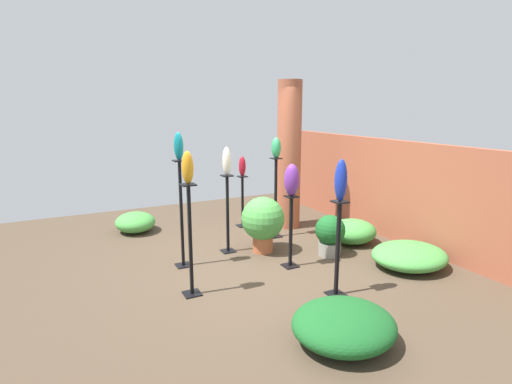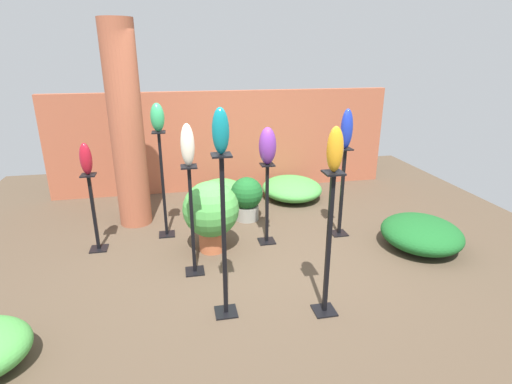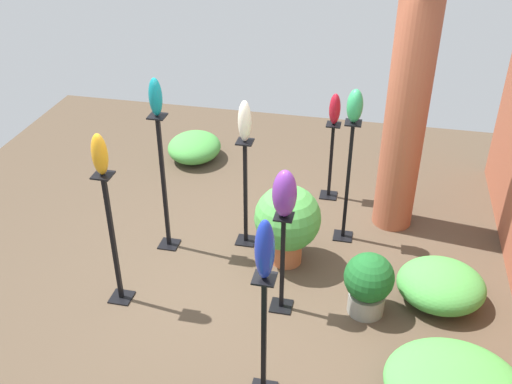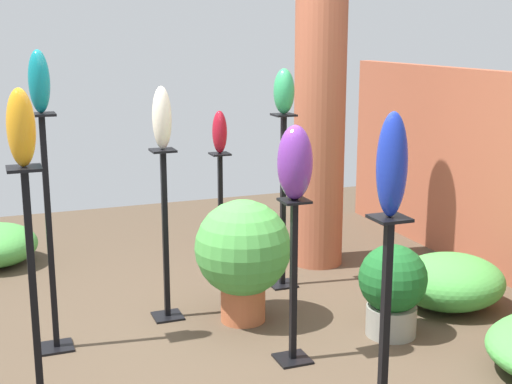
{
  "view_description": "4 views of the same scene",
  "coord_description": "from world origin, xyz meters",
  "views": [
    {
      "loc": [
        4.68,
        -2.44,
        2.19
      ],
      "look_at": [
        -0.3,
        0.06,
        0.98
      ],
      "focal_mm": 28.0,
      "sensor_mm": 36.0,
      "label": 1
    },
    {
      "loc": [
        -0.79,
        -4.05,
        2.26
      ],
      "look_at": [
        0.08,
        0.21,
        0.71
      ],
      "focal_mm": 28.0,
      "sensor_mm": 36.0,
      "label": 2
    },
    {
      "loc": [
        4.33,
        0.98,
        3.77
      ],
      "look_at": [
        0.06,
        0.05,
        1.09
      ],
      "focal_mm": 42.0,
      "sensor_mm": 36.0,
      "label": 3
    },
    {
      "loc": [
        3.89,
        -1.31,
        1.96
      ],
      "look_at": [
        0.03,
        0.17,
        1.02
      ],
      "focal_mm": 50.0,
      "sensor_mm": 36.0,
      "label": 4
    }
  ],
  "objects": [
    {
      "name": "potted_plant_walkway_edge",
      "position": [
        0.13,
        1.08,
        0.33
      ],
      "size": [
        0.45,
        0.45,
        0.61
      ],
      "color": "gray",
      "rests_on": "ground"
    },
    {
      "name": "pedestal_cobalt",
      "position": [
        1.21,
        0.36,
        0.52
      ],
      "size": [
        0.2,
        0.2,
        1.14
      ],
      "color": "black",
      "rests_on": "ground"
    },
    {
      "name": "ground_plane",
      "position": [
        0.0,
        0.0,
        0.0
      ],
      "size": [
        8.0,
        8.0,
        0.0
      ],
      "primitive_type": "plane",
      "color": "#4C3D2D"
    },
    {
      "name": "art_vase_ruby",
      "position": [
        -1.78,
        0.53,
        1.12
      ],
      "size": [
        0.13,
        0.13,
        0.36
      ],
      "primitive_type": "ellipsoid",
      "color": "maroon",
      "rests_on": "pedestal_ruby"
    },
    {
      "name": "pedestal_teal",
      "position": [
        -0.45,
        -1.0,
        0.69
      ],
      "size": [
        0.2,
        0.2,
        1.49
      ],
      "color": "black",
      "rests_on": "ground"
    },
    {
      "name": "art_vase_violet",
      "position": [
        0.24,
        0.33,
        1.22
      ],
      "size": [
        0.2,
        0.21,
        0.43
      ],
      "primitive_type": "ellipsoid",
      "color": "#6B2D8C",
      "rests_on": "pedestal_violet"
    },
    {
      "name": "potted_plant_mid_left",
      "position": [
        -0.44,
        0.26,
        0.49
      ],
      "size": [
        0.65,
        0.65,
        0.85
      ],
      "color": "#B25B38",
      "rests_on": "ground"
    },
    {
      "name": "pedestal_violet",
      "position": [
        0.24,
        0.33,
        0.46
      ],
      "size": [
        0.2,
        0.2,
        1.01
      ],
      "color": "black",
      "rests_on": "ground"
    },
    {
      "name": "art_vase_ivory",
      "position": [
        -0.68,
        -0.22,
        1.4
      ],
      "size": [
        0.13,
        0.13,
        0.42
      ],
      "primitive_type": "ellipsoid",
      "color": "beige",
      "rests_on": "pedestal_ivory"
    },
    {
      "name": "pedestal_jade",
      "position": [
        -0.98,
        0.78,
        0.62
      ],
      "size": [
        0.2,
        0.2,
        1.35
      ],
      "color": "black",
      "rests_on": "ground"
    },
    {
      "name": "art_vase_amber",
      "position": [
        0.44,
        -1.15,
        1.52
      ],
      "size": [
        0.13,
        0.13,
        0.37
      ],
      "primitive_type": "ellipsoid",
      "color": "orange",
      "rests_on": "pedestal_amber"
    },
    {
      "name": "pedestal_ruby",
      "position": [
        -1.78,
        0.53,
        0.43
      ],
      "size": [
        0.2,
        0.2,
        0.94
      ],
      "color": "black",
      "rests_on": "ground"
    },
    {
      "name": "pedestal_amber",
      "position": [
        0.44,
        -1.15,
        0.61
      ],
      "size": [
        0.2,
        0.2,
        1.33
      ],
      "color": "black",
      "rests_on": "ground"
    },
    {
      "name": "art_vase_cobalt",
      "position": [
        1.21,
        0.36,
        1.38
      ],
      "size": [
        0.15,
        0.14,
        0.48
      ],
      "primitive_type": "ellipsoid",
      "color": "#192D9E",
      "rests_on": "pedestal_cobalt"
    },
    {
      "name": "pedestal_ivory",
      "position": [
        -0.68,
        -0.22,
        0.54
      ],
      "size": [
        0.2,
        0.2,
        1.19
      ],
      "color": "black",
      "rests_on": "ground"
    },
    {
      "name": "foliage_bed_east",
      "position": [
        -0.15,
        1.74,
        0.19
      ],
      "size": [
        0.73,
        0.8,
        0.38
      ],
      "primitive_type": "ellipsoid",
      "color": "#479942",
      "rests_on": "ground"
    },
    {
      "name": "art_vase_teal",
      "position": [
        -0.45,
        -1.0,
        1.67
      ],
      "size": [
        0.14,
        0.12,
        0.37
      ],
      "primitive_type": "ellipsoid",
      "color": "#0F727A",
      "rests_on": "pedestal_teal"
    },
    {
      "name": "art_vase_jade",
      "position": [
        -0.98,
        0.78,
        1.52
      ],
      "size": [
        0.16,
        0.16,
        0.34
      ],
      "primitive_type": "ellipsoid",
      "color": "#2D9356",
      "rests_on": "pedestal_jade"
    },
    {
      "name": "brick_pillar",
      "position": [
        -1.4,
        1.28,
        1.31
      ],
      "size": [
        0.42,
        0.42,
        2.63
      ],
      "primitive_type": "cylinder",
      "color": "#9E5138",
      "rests_on": "ground"
    }
  ]
}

